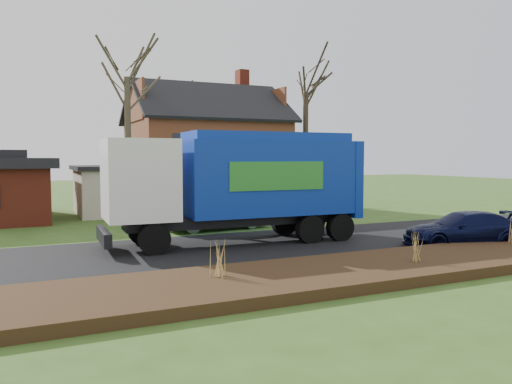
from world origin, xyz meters
name	(u,v)px	position (x,y,z in m)	size (l,w,h in m)	color
ground	(277,245)	(0.00, 0.00, 0.00)	(120.00, 120.00, 0.00)	#34501A
road	(277,245)	(0.00, 0.00, 0.01)	(80.00, 7.00, 0.02)	black
mulch_verge	(362,270)	(0.00, -5.30, 0.15)	(80.00, 3.50, 0.30)	black
main_house	(199,146)	(1.49, 13.91, 4.03)	(12.95, 8.95, 9.26)	beige
garbage_truck	(242,180)	(-0.97, 1.05, 2.48)	(10.09, 2.98, 4.29)	black
silver_sedan	(216,211)	(-0.61, 4.96, 0.83)	(1.77, 5.06, 1.67)	#929498
navy_wagon	(463,229)	(6.23, -3.14, 0.65)	(1.83, 4.50, 1.31)	black
tree_front_west	(127,55)	(-4.02, 8.03, 8.25)	(3.37, 3.37, 10.02)	#443A28
tree_front_east	(306,74)	(7.74, 11.09, 8.63)	(3.82, 3.82, 10.61)	#392F22
tree_back	(206,86)	(4.50, 21.19, 8.93)	(3.38, 3.38, 10.71)	#433828
grass_clump_west	(219,258)	(-4.15, -4.90, 0.77)	(0.35, 0.29, 0.94)	tan
grass_clump_mid	(415,246)	(1.68, -5.58, 0.76)	(0.33, 0.27, 0.92)	#A88D4A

